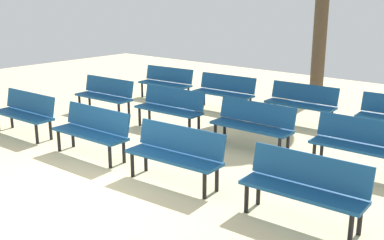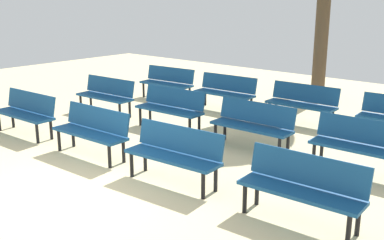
{
  "view_description": "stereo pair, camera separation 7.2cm",
  "coord_description": "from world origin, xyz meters",
  "px_view_note": "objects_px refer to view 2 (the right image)",
  "views": [
    {
      "loc": [
        5.46,
        -3.34,
        2.83
      ],
      "look_at": [
        0.0,
        3.03,
        0.55
      ],
      "focal_mm": 43.3,
      "sensor_mm": 36.0,
      "label": 1
    },
    {
      "loc": [
        5.51,
        -3.29,
        2.83
      ],
      "look_at": [
        0.0,
        3.03,
        0.55
      ],
      "focal_mm": 43.3,
      "sensor_mm": 36.0,
      "label": 2
    }
  ],
  "objects_px": {
    "bench_r1_c0": "(106,93)",
    "bench_r1_c3": "(362,143)",
    "bench_r0_c1": "(93,129)",
    "bench_r0_c3": "(303,185)",
    "bench_r0_c0": "(26,111)",
    "bench_r0_c2": "(175,151)",
    "bench_r2_c1": "(226,90)",
    "bench_r1_c1": "(171,106)",
    "bench_r2_c0": "(168,81)",
    "bench_r2_c2": "(302,101)",
    "bench_r1_c2": "(253,123)"
  },
  "relations": [
    {
      "from": "bench_r1_c0",
      "to": "bench_r1_c3",
      "type": "xyz_separation_m",
      "value": [
        6.19,
        0.27,
        0.0
      ]
    },
    {
      "from": "bench_r0_c1",
      "to": "bench_r0_c3",
      "type": "distance_m",
      "value": 4.07
    },
    {
      "from": "bench_r0_c0",
      "to": "bench_r0_c3",
      "type": "distance_m",
      "value": 6.19
    },
    {
      "from": "bench_r0_c2",
      "to": "bench_r2_c1",
      "type": "relative_size",
      "value": 1.01
    },
    {
      "from": "bench_r1_c1",
      "to": "bench_r2_c0",
      "type": "bearing_deg",
      "value": 132.11
    },
    {
      "from": "bench_r1_c1",
      "to": "bench_r2_c0",
      "type": "distance_m",
      "value": 2.98
    },
    {
      "from": "bench_r1_c3",
      "to": "bench_r0_c2",
      "type": "bearing_deg",
      "value": -133.12
    },
    {
      "from": "bench_r0_c0",
      "to": "bench_r2_c0",
      "type": "relative_size",
      "value": 0.99
    },
    {
      "from": "bench_r0_c2",
      "to": "bench_r2_c2",
      "type": "bearing_deg",
      "value": 88.01
    },
    {
      "from": "bench_r1_c0",
      "to": "bench_r1_c2",
      "type": "distance_m",
      "value": 4.17
    },
    {
      "from": "bench_r0_c0",
      "to": "bench_r2_c1",
      "type": "xyz_separation_m",
      "value": [
        1.85,
        4.4,
        0.0
      ]
    },
    {
      "from": "bench_r1_c1",
      "to": "bench_r2_c2",
      "type": "height_order",
      "value": "same"
    },
    {
      "from": "bench_r2_c0",
      "to": "bench_r2_c2",
      "type": "distance_m",
      "value": 4.04
    },
    {
      "from": "bench_r0_c0",
      "to": "bench_r0_c1",
      "type": "xyz_separation_m",
      "value": [
        2.12,
        0.08,
        0.0
      ]
    },
    {
      "from": "bench_r2_c0",
      "to": "bench_r2_c2",
      "type": "relative_size",
      "value": 1.01
    },
    {
      "from": "bench_r0_c0",
      "to": "bench_r1_c1",
      "type": "relative_size",
      "value": 1.0
    },
    {
      "from": "bench_r0_c3",
      "to": "bench_r1_c1",
      "type": "height_order",
      "value": "same"
    },
    {
      "from": "bench_r0_c2",
      "to": "bench_r1_c0",
      "type": "xyz_separation_m",
      "value": [
        -4.19,
        2.04,
        0.0
      ]
    },
    {
      "from": "bench_r0_c1",
      "to": "bench_r2_c2",
      "type": "distance_m",
      "value": 4.81
    },
    {
      "from": "bench_r1_c3",
      "to": "bench_r2_c0",
      "type": "xyz_separation_m",
      "value": [
        -6.23,
        1.92,
        0.0
      ]
    },
    {
      "from": "bench_r2_c1",
      "to": "bench_r2_c2",
      "type": "xyz_separation_m",
      "value": [
        2.04,
        0.15,
        0.0
      ]
    },
    {
      "from": "bench_r0_c2",
      "to": "bench_r0_c3",
      "type": "bearing_deg",
      "value": -1.21
    },
    {
      "from": "bench_r0_c1",
      "to": "bench_r0_c3",
      "type": "xyz_separation_m",
      "value": [
        4.07,
        0.18,
        0.0
      ]
    },
    {
      "from": "bench_r0_c2",
      "to": "bench_r1_c1",
      "type": "distance_m",
      "value": 3.0
    },
    {
      "from": "bench_r0_c2",
      "to": "bench_r1_c2",
      "type": "distance_m",
      "value": 2.17
    },
    {
      "from": "bench_r1_c0",
      "to": "bench_r1_c1",
      "type": "height_order",
      "value": "same"
    },
    {
      "from": "bench_r0_c2",
      "to": "bench_r2_c0",
      "type": "distance_m",
      "value": 5.98
    },
    {
      "from": "bench_r0_c0",
      "to": "bench_r0_c3",
      "type": "xyz_separation_m",
      "value": [
        6.19,
        0.27,
        0.0
      ]
    },
    {
      "from": "bench_r1_c2",
      "to": "bench_r2_c2",
      "type": "bearing_deg",
      "value": 92.35
    },
    {
      "from": "bench_r0_c0",
      "to": "bench_r2_c2",
      "type": "relative_size",
      "value": 1.0
    },
    {
      "from": "bench_r1_c0",
      "to": "bench_r1_c2",
      "type": "height_order",
      "value": "same"
    },
    {
      "from": "bench_r0_c2",
      "to": "bench_r1_c2",
      "type": "relative_size",
      "value": 1.01
    },
    {
      "from": "bench_r1_c3",
      "to": "bench_r0_c0",
      "type": "bearing_deg",
      "value": -160.28
    },
    {
      "from": "bench_r1_c1",
      "to": "bench_r1_c3",
      "type": "relative_size",
      "value": 1.0
    },
    {
      "from": "bench_r0_c2",
      "to": "bench_r0_c3",
      "type": "relative_size",
      "value": 1.01
    },
    {
      "from": "bench_r0_c2",
      "to": "bench_r2_c0",
      "type": "relative_size",
      "value": 1.0
    },
    {
      "from": "bench_r0_c1",
      "to": "bench_r1_c3",
      "type": "xyz_separation_m",
      "value": [
        3.96,
        2.37,
        0.0
      ]
    },
    {
      "from": "bench_r0_c2",
      "to": "bench_r0_c3",
      "type": "xyz_separation_m",
      "value": [
        2.1,
        0.12,
        0.0
      ]
    },
    {
      "from": "bench_r2_c0",
      "to": "bench_r2_c1",
      "type": "bearing_deg",
      "value": -3.6
    },
    {
      "from": "bench_r0_c0",
      "to": "bench_r1_c3",
      "type": "distance_m",
      "value": 6.56
    },
    {
      "from": "bench_r1_c1",
      "to": "bench_r0_c3",
      "type": "bearing_deg",
      "value": -28.7
    },
    {
      "from": "bench_r0_c1",
      "to": "bench_r1_c2",
      "type": "relative_size",
      "value": 1.0
    },
    {
      "from": "bench_r1_c2",
      "to": "bench_r2_c0",
      "type": "distance_m",
      "value": 4.68
    },
    {
      "from": "bench_r0_c0",
      "to": "bench_r0_c2",
      "type": "distance_m",
      "value": 4.09
    },
    {
      "from": "bench_r1_c0",
      "to": "bench_r2_c1",
      "type": "relative_size",
      "value": 1.0
    },
    {
      "from": "bench_r0_c0",
      "to": "bench_r2_c2",
      "type": "distance_m",
      "value": 5.99
    },
    {
      "from": "bench_r2_c0",
      "to": "bench_r1_c1",
      "type": "bearing_deg",
      "value": -49.21
    },
    {
      "from": "bench_r0_c3",
      "to": "bench_r1_c3",
      "type": "relative_size",
      "value": 1.0
    },
    {
      "from": "bench_r1_c1",
      "to": "bench_r1_c3",
      "type": "bearing_deg",
      "value": -0.76
    },
    {
      "from": "bench_r0_c1",
      "to": "bench_r1_c0",
      "type": "relative_size",
      "value": 1.0
    }
  ]
}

